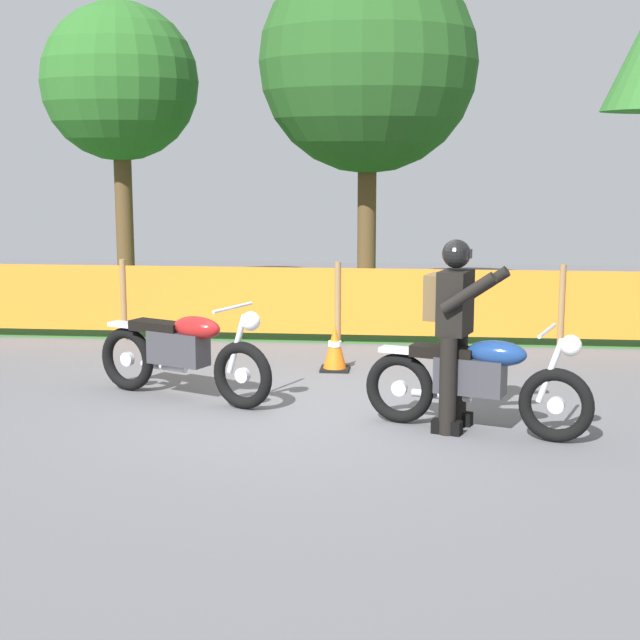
{
  "coord_description": "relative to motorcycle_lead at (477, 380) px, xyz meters",
  "views": [
    {
      "loc": [
        0.97,
        -9.06,
        2.47
      ],
      "look_at": [
        0.1,
        -0.25,
        0.9
      ],
      "focal_mm": 54.78,
      "sensor_mm": 36.0,
      "label": 1
    }
  ],
  "objects": [
    {
      "name": "rider_lead",
      "position": [
        -0.21,
        0.07,
        0.48
      ],
      "size": [
        0.77,
        0.67,
        1.69
      ],
      "rotation": [
        0.0,
        0.0,
        -0.34
      ],
      "color": "black",
      "rests_on": "ground"
    },
    {
      "name": "barrier_fence",
      "position": [
        -1.52,
        3.8,
        0.07
      ],
      "size": [
        11.23,
        0.08,
        1.05
      ],
      "color": "olive",
      "rests_on": "ground"
    },
    {
      "name": "grass_verge",
      "position": [
        -1.52,
        6.38,
        -0.47
      ],
      "size": [
        24.0,
        5.15,
        0.01
      ],
      "primitive_type": "cube",
      "color": "#386B2D",
      "rests_on": "ground"
    },
    {
      "name": "tree_near_left",
      "position": [
        -1.29,
        6.26,
        3.2
      ],
      "size": [
        3.2,
        3.2,
        5.29
      ],
      "color": "brown",
      "rests_on": "ground"
    },
    {
      "name": "motorcycle_lead",
      "position": [
        0.0,
        0.0,
        0.0
      ],
      "size": [
        1.97,
        0.88,
        0.97
      ],
      "rotation": [
        0.0,
        0.0,
        -0.34
      ],
      "color": "black",
      "rests_on": "ground"
    },
    {
      "name": "tree_leftmost",
      "position": [
        -5.19,
        6.85,
        2.98
      ],
      "size": [
        2.45,
        2.45,
        4.71
      ],
      "color": "brown",
      "rests_on": "ground"
    },
    {
      "name": "motorcycle_trailing",
      "position": [
        -2.82,
        0.87,
        0.01
      ],
      "size": [
        1.95,
        1.03,
        0.99
      ],
      "rotation": [
        0.0,
        0.0,
        -0.43
      ],
      "color": "black",
      "rests_on": "ground"
    },
    {
      "name": "traffic_cone",
      "position": [
        -1.44,
        2.29,
        -0.21
      ],
      "size": [
        0.32,
        0.32,
        0.53
      ],
      "color": "black",
      "rests_on": "ground"
    },
    {
      "name": "ground",
      "position": [
        -1.52,
        0.68,
        -0.48
      ],
      "size": [
        24.0,
        24.0,
        0.02
      ],
      "primitive_type": "cube",
      "color": "#5B5B60"
    }
  ]
}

